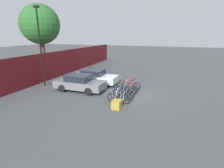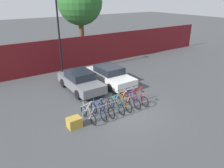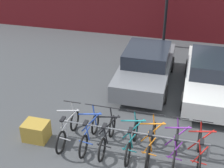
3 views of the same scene
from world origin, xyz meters
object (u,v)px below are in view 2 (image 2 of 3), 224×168
(bicycle_black, at_px, (106,108))
(tree_behind_hoarding, at_px, (80,3))
(car_grey, at_px, (81,81))
(car_white, at_px, (110,75))
(bike_rack, at_px, (114,103))
(lamp_post, at_px, (59,29))
(bicycle_blue, at_px, (98,111))
(bicycle_silver, at_px, (88,114))
(bicycle_teal, at_px, (116,105))
(bicycle_red, at_px, (139,98))
(bicycle_orange, at_px, (123,103))
(cargo_crate, at_px, (74,123))
(bicycle_purple, at_px, (132,100))

(bicycle_black, distance_m, tree_behind_hoarding, 12.68)
(car_grey, bearing_deg, car_white, -4.17)
(bike_rack, bearing_deg, lamp_post, 90.20)
(bicycle_blue, xyz_separation_m, car_grey, (0.92, 4.00, 0.31))
(bicycle_silver, bearing_deg, lamp_post, 77.16)
(bike_rack, distance_m, bicycle_teal, 0.19)
(bicycle_teal, distance_m, tree_behind_hoarding, 12.47)
(bicycle_blue, xyz_separation_m, lamp_post, (1.15, 7.97, 3.50))
(bicycle_red, xyz_separation_m, lamp_post, (-1.85, 7.97, 3.50))
(bicycle_red, bearing_deg, car_white, 88.77)
(bike_rack, bearing_deg, bicycle_black, -167.22)
(bicycle_silver, height_order, lamp_post, lamp_post)
(bicycle_orange, height_order, car_grey, car_grey)
(bicycle_red, relative_size, tree_behind_hoarding, 0.22)
(lamp_post, bearing_deg, bike_rack, -89.80)
(car_white, bearing_deg, tree_behind_hoarding, 79.77)
(bicycle_blue, relative_size, cargo_crate, 2.44)
(bike_rack, height_order, bicycle_purple, bicycle_purple)
(bicycle_blue, bearing_deg, bicycle_silver, 179.43)
(bicycle_orange, bearing_deg, car_grey, 99.81)
(bicycle_silver, xyz_separation_m, bicycle_blue, (0.65, 0.00, 0.00))
(bicycle_purple, xyz_separation_m, tree_behind_hoarding, (2.18, 10.77, 5.31))
(bicycle_orange, bearing_deg, bicycle_teal, 178.34)
(bicycle_teal, xyz_separation_m, car_grey, (-0.29, 4.00, 0.31))
(bicycle_black, relative_size, bicycle_red, 1.00)
(bike_rack, height_order, bicycle_black, bicycle_black)
(bicycle_blue, bearing_deg, bicycle_red, -0.57)
(bicycle_black, distance_m, cargo_crate, 2.10)
(lamp_post, bearing_deg, bicycle_red, -76.95)
(bicycle_orange, bearing_deg, bicycle_red, -1.66)
(bicycle_purple, xyz_separation_m, car_grey, (-1.47, 4.00, 0.31))
(bicycle_black, relative_size, car_white, 0.37)
(bicycle_silver, bearing_deg, cargo_crate, -169.28)
(bicycle_teal, bearing_deg, car_white, 61.28)
(bicycle_purple, relative_size, tree_behind_hoarding, 0.22)
(lamp_post, height_order, cargo_crate, lamp_post)
(bicycle_blue, height_order, car_white, car_white)
(bicycle_red, relative_size, lamp_post, 0.24)
(car_grey, relative_size, cargo_crate, 6.12)
(bicycle_teal, xyz_separation_m, bicycle_orange, (0.52, 0.00, 0.00))
(bicycle_teal, relative_size, car_grey, 0.40)
(car_grey, xyz_separation_m, car_white, (2.40, -0.17, 0.00))
(lamp_post, relative_size, cargo_crate, 10.06)
(bicycle_teal, relative_size, car_white, 0.37)
(bicycle_teal, bearing_deg, bicycle_blue, -179.93)
(bicycle_black, xyz_separation_m, bicycle_teal, (0.69, 0.00, 0.00))
(cargo_crate, bearing_deg, lamp_post, 71.57)
(bicycle_blue, relative_size, car_grey, 0.40)
(bicycle_silver, xyz_separation_m, bicycle_black, (1.17, 0.00, 0.00))
(bicycle_silver, distance_m, bicycle_red, 3.64)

